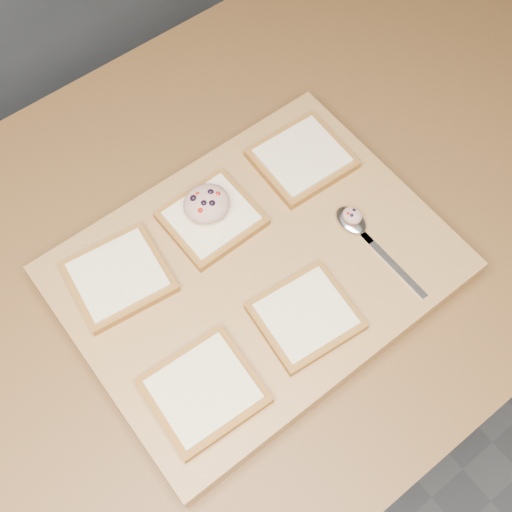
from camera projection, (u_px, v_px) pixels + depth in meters
The scene contains 11 objects.
ground at pixel (211, 425), 1.69m from camera, with size 4.00×4.00×0.00m, color #515459.
island_counter at pixel (197, 375), 1.29m from camera, with size 2.00×0.80×0.90m.
cutting_board at pixel (256, 272), 0.88m from camera, with size 0.50×0.38×0.04m, color tan.
bread_far_left at pixel (119, 277), 0.84m from camera, with size 0.14×0.13×0.02m.
bread_far_center at pixel (212, 218), 0.88m from camera, with size 0.12×0.11×0.02m.
bread_far_right at pixel (302, 159), 0.93m from camera, with size 0.13×0.12×0.02m.
bread_near_left at pixel (204, 391), 0.77m from camera, with size 0.13×0.12×0.02m.
bread_near_center at pixel (306, 316), 0.82m from camera, with size 0.13×0.12×0.02m.
tuna_salad_dollop at pixel (207, 203), 0.87m from camera, with size 0.06×0.06×0.03m.
spoon at pixel (357, 227), 0.88m from camera, with size 0.03×0.17×0.01m.
spoon_salad at pixel (352, 215), 0.87m from camera, with size 0.03×0.03×0.02m.
Camera 1 is at (-0.13, -0.37, 1.71)m, focal length 45.00 mm.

